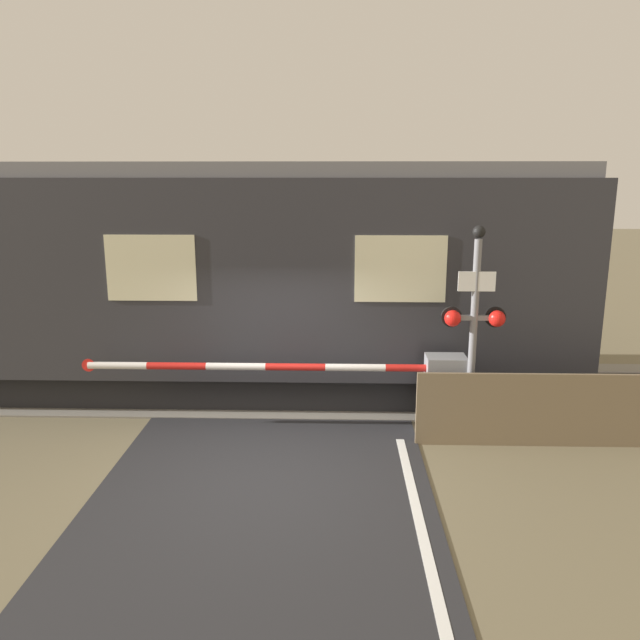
{
  "coord_description": "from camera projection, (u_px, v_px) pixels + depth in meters",
  "views": [
    {
      "loc": [
        0.91,
        -7.69,
        3.85
      ],
      "look_at": [
        0.63,
        1.99,
        1.62
      ],
      "focal_mm": 35.0,
      "sensor_mm": 36.0,
      "label": 1
    }
  ],
  "objects": [
    {
      "name": "track_bed",
      "position": [
        288.0,
        386.0,
        11.64
      ],
      "size": [
        36.0,
        3.2,
        0.13
      ],
      "color": "slate",
      "rests_on": "ground_plane"
    },
    {
      "name": "signal_post",
      "position": [
        474.0,
        321.0,
        9.02
      ],
      "size": [
        0.93,
        0.26,
        3.18
      ],
      "color": "gray",
      "rests_on": "ground_plane"
    },
    {
      "name": "roadside_fence",
      "position": [
        557.0,
        410.0,
        9.02
      ],
      "size": [
        4.08,
        0.06,
        1.1
      ],
      "color": "#726047",
      "rests_on": "ground_plane"
    },
    {
      "name": "ground_plane",
      "position": [
        269.0,
        470.0,
        8.38
      ],
      "size": [
        80.0,
        80.0,
        0.0
      ],
      "primitive_type": "plane",
      "color": "#6B6047"
    },
    {
      "name": "train",
      "position": [
        176.0,
        277.0,
        11.23
      ],
      "size": [
        14.12,
        2.96,
        4.07
      ],
      "color": "black",
      "rests_on": "ground_plane"
    },
    {
      "name": "crossing_barrier",
      "position": [
        413.0,
        389.0,
        9.53
      ],
      "size": [
        5.88,
        0.44,
        1.21
      ],
      "color": "gray",
      "rests_on": "ground_plane"
    }
  ]
}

